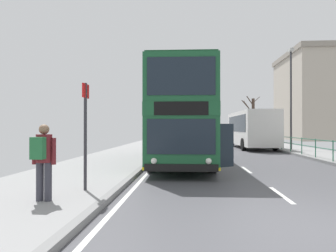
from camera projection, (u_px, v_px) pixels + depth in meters
ground at (283, 224)px, 5.46m from camera, size 15.80×140.00×0.20m
double_decker_bus_main at (182, 117)px, 15.02m from camera, size 3.32×10.40×4.29m
background_bus_far_lane at (251, 128)px, 26.27m from camera, size 2.80×9.37×3.08m
pedestrian_railing_far_kerb at (333, 147)px, 14.66m from camera, size 0.05×24.47×1.00m
pedestrian_with_backpack at (43, 156)px, 6.72m from camera, size 0.54×0.53×1.67m
bus_stop_sign_near at (85, 124)px, 7.93m from camera, size 0.08×0.44×2.74m
street_lamp_far_side at (291, 91)px, 22.89m from camera, size 0.28×0.60×7.46m
bare_tree_far_00 at (253, 118)px, 40.68m from camera, size 2.39×1.85×5.78m
background_building_00 at (322, 96)px, 45.31m from camera, size 10.91×13.65×12.69m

